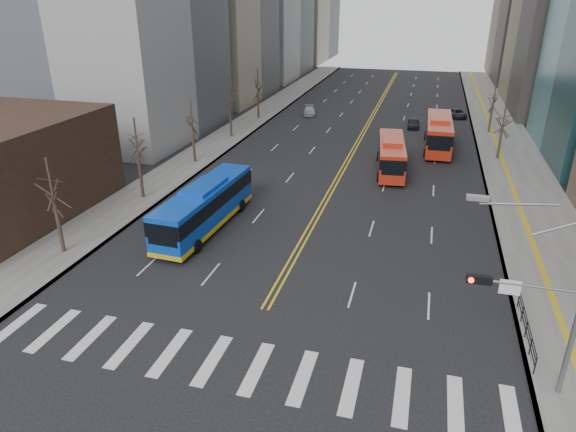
% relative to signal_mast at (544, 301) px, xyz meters
% --- Properties ---
extents(ground, '(220.00, 220.00, 0.00)m').
position_rel_signal_mast_xyz_m(ground, '(-13.77, -2.00, -4.86)').
color(ground, black).
extents(sidewalk_right, '(7.00, 130.00, 0.15)m').
position_rel_signal_mast_xyz_m(sidewalk_right, '(3.73, 43.00, -4.78)').
color(sidewalk_right, gray).
rests_on(sidewalk_right, ground).
extents(sidewalk_left, '(5.00, 130.00, 0.15)m').
position_rel_signal_mast_xyz_m(sidewalk_left, '(-30.27, 43.00, -4.78)').
color(sidewalk_left, gray).
rests_on(sidewalk_left, ground).
extents(crosswalk, '(26.70, 4.00, 0.01)m').
position_rel_signal_mast_xyz_m(crosswalk, '(-13.77, -2.00, -4.85)').
color(crosswalk, silver).
rests_on(crosswalk, ground).
extents(centerline, '(0.55, 100.00, 0.01)m').
position_rel_signal_mast_xyz_m(centerline, '(-13.77, 53.00, -4.85)').
color(centerline, gold).
rests_on(centerline, ground).
extents(signal_mast, '(5.37, 0.37, 9.39)m').
position_rel_signal_mast_xyz_m(signal_mast, '(0.00, 0.00, 0.00)').
color(signal_mast, gray).
rests_on(signal_mast, ground).
extents(pedestrian_railing, '(0.06, 6.06, 1.02)m').
position_rel_signal_mast_xyz_m(pedestrian_railing, '(0.53, 4.00, -4.03)').
color(pedestrian_railing, black).
rests_on(pedestrian_railing, sidewalk_right).
extents(street_trees, '(35.20, 47.20, 7.60)m').
position_rel_signal_mast_xyz_m(street_trees, '(-20.94, 32.55, 0.02)').
color(street_trees, '#31251E').
rests_on(street_trees, ground).
extents(blue_bus, '(3.38, 12.69, 3.65)m').
position_rel_signal_mast_xyz_m(blue_bus, '(-21.69, 12.67, -2.94)').
color(blue_bus, blue).
rests_on(blue_bus, ground).
extents(red_bus_near, '(3.68, 11.05, 3.45)m').
position_rel_signal_mast_xyz_m(red_bus_near, '(-8.93, 30.75, -2.94)').
color(red_bus_near, red).
rests_on(red_bus_near, ground).
extents(red_bus_far, '(3.21, 12.19, 3.83)m').
position_rel_signal_mast_xyz_m(red_bus_far, '(-4.29, 40.59, -2.73)').
color(red_bus_far, red).
rests_on(red_bus_far, ground).
extents(car_white, '(1.77, 4.33, 1.40)m').
position_rel_signal_mast_xyz_m(car_white, '(-23.85, 20.74, -4.16)').
color(car_white, silver).
rests_on(car_white, ground).
extents(car_dark_mid, '(1.70, 3.91, 1.31)m').
position_rel_signal_mast_xyz_m(car_dark_mid, '(-7.53, 50.38, -4.20)').
color(car_dark_mid, black).
rests_on(car_dark_mid, ground).
extents(car_silver, '(2.76, 4.61, 1.25)m').
position_rel_signal_mast_xyz_m(car_silver, '(-23.11, 54.39, -4.23)').
color(car_silver, '#A1A1A6').
rests_on(car_silver, ground).
extents(car_dark_far, '(2.95, 4.70, 1.21)m').
position_rel_signal_mast_xyz_m(car_dark_far, '(-1.56, 58.62, -4.25)').
color(car_dark_far, black).
rests_on(car_dark_far, ground).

